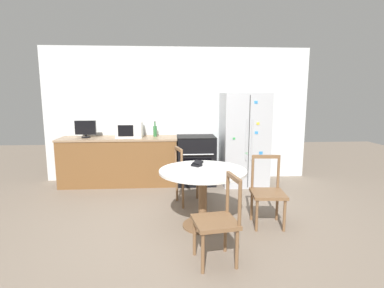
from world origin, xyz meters
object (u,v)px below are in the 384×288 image
object	(u,v)px
counter_bottle	(155,131)
dining_chair_near	(218,221)
microwave	(130,129)
dining_chair_right	(268,193)
wallet	(197,164)
countertop_tv	(86,129)
dining_chair_far	(189,177)
oven_range	(196,159)
candle_glass	(205,171)
refrigerator	(244,139)

from	to	relation	value
counter_bottle	dining_chair_near	distance (m)	3.05
counter_bottle	dining_chair_near	bearing A→B (deg)	-74.93
microwave	dining_chair_right	xyz separation A→B (m)	(2.03, -1.99, -0.61)
wallet	countertop_tv	bearing A→B (deg)	137.51
counter_bottle	countertop_tv	bearing A→B (deg)	-177.02
dining_chair_far	counter_bottle	bearing A→B (deg)	-168.89
microwave	wallet	bearing A→B (deg)	-57.57
microwave	dining_chair_right	bearing A→B (deg)	-44.44
countertop_tv	dining_chair_far	size ratio (longest dim) A/B	0.42
microwave	dining_chair_far	size ratio (longest dim) A/B	0.53
dining_chair_right	wallet	xyz separation A→B (m)	(-0.90, 0.22, 0.35)
oven_range	countertop_tv	size ratio (longest dim) A/B	2.86
dining_chair_right	dining_chair_far	bearing A→B (deg)	-35.78
oven_range	dining_chair_near	bearing A→B (deg)	-90.00
dining_chair_right	dining_chair_far	world-z (taller)	same
candle_glass	wallet	xyz separation A→B (m)	(-0.06, 0.41, -0.01)
dining_chair_right	dining_chair_near	bearing A→B (deg)	51.60
microwave	oven_range	bearing A→B (deg)	-2.17
microwave	dining_chair_right	size ratio (longest dim) A/B	0.53
counter_bottle	candle_glass	size ratio (longest dim) A/B	3.22
candle_glass	dining_chair_right	bearing A→B (deg)	12.85
dining_chair_right	wallet	size ratio (longest dim) A/B	5.17
counter_bottle	dining_chair_right	world-z (taller)	counter_bottle
countertop_tv	counter_bottle	xyz separation A→B (m)	(1.28, 0.07, -0.06)
candle_glass	wallet	bearing A→B (deg)	98.17
dining_chair_right	dining_chair_far	xyz separation A→B (m)	(-0.98, 0.83, 0.00)
refrigerator	dining_chair_right	bearing A→B (deg)	-93.77
candle_glass	dining_chair_near	bearing A→B (deg)	-84.27
wallet	oven_range	bearing A→B (deg)	85.93
refrigerator	oven_range	world-z (taller)	refrigerator
refrigerator	dining_chair_right	distance (m)	1.93
countertop_tv	dining_chair_right	bearing A→B (deg)	-35.01
countertop_tv	candle_glass	bearing A→B (deg)	-47.55
oven_range	wallet	bearing A→B (deg)	-94.07
countertop_tv	wallet	size ratio (longest dim) A/B	2.17
counter_bottle	wallet	size ratio (longest dim) A/B	1.67
dining_chair_near	wallet	size ratio (longest dim) A/B	5.17
dining_chair_right	candle_glass	xyz separation A→B (m)	(-0.84, -0.19, 0.35)
oven_range	countertop_tv	world-z (taller)	countertop_tv
microwave	countertop_tv	bearing A→B (deg)	-179.82
refrigerator	microwave	world-z (taller)	refrigerator
refrigerator	candle_glass	bearing A→B (deg)	-115.07
dining_chair_near	candle_glass	world-z (taller)	dining_chair_near
countertop_tv	candle_glass	distance (m)	2.97
candle_glass	counter_bottle	bearing A→B (deg)	107.62
microwave	dining_chair_right	distance (m)	2.91
wallet	refrigerator	bearing A→B (deg)	58.29
counter_bottle	dining_chair_right	bearing A→B (deg)	-52.84
oven_range	countertop_tv	distance (m)	2.14
countertop_tv	candle_glass	world-z (taller)	countertop_tv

